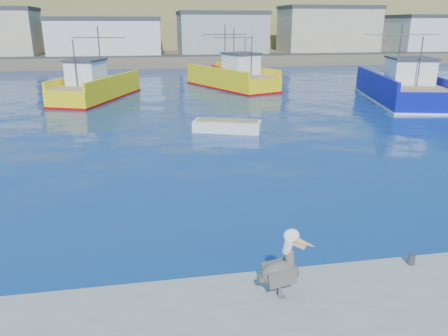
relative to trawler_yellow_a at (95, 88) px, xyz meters
name	(u,v)px	position (x,y,z in m)	size (l,w,h in m)	color
ground	(270,233)	(8.43, -29.25, -1.05)	(260.00, 260.00, 0.00)	#071351
dock_bollards	(328,268)	(9.03, -32.65, -0.40)	(36.20, 0.20, 0.30)	#4C4C4C
far_shore	(156,14)	(8.44, 79.95, 7.92)	(200.00, 81.00, 24.00)	brown
trawler_yellow_a	(95,88)	(0.00, 0.00, 0.00)	(7.88, 12.16, 6.55)	yellow
trawler_yellow_b	(233,78)	(13.95, 4.95, 0.04)	(8.77, 12.93, 6.64)	yellow
trawler_blue	(401,88)	(27.19, -6.03, 0.12)	(7.95, 14.47, 6.82)	#080F97
boat_orange	(237,75)	(15.04, 7.83, 0.01)	(4.78, 9.38, 6.17)	red
skiff_mid	(227,127)	(9.68, -14.67, -0.75)	(4.61, 2.95, 0.95)	silver
skiff_far	(425,79)	(38.42, 6.99, -0.80)	(3.27, 3.64, 0.79)	silver
pelican	(282,268)	(7.52, -33.39, 0.19)	(1.41, 0.62, 1.74)	#595451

